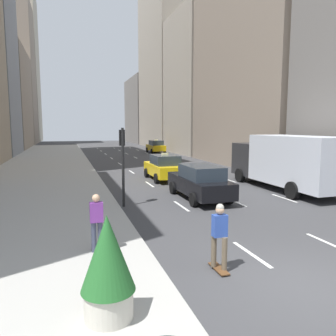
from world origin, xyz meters
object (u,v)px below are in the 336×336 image
sedan_black_near (200,182)px  planter_with_shrub (108,266)px  pedestrian_near_curb (97,220)px  skateboarder (219,234)px  taxi_lead (156,146)px  traffic_light_pole (123,154)px  box_truck (285,161)px  taxi_second (164,167)px

sedan_black_near → planter_with_shrub: bearing=-121.5°
pedestrian_near_curb → skateboarder: bearing=-32.6°
taxi_lead → planter_with_shrub: bearing=-106.4°
skateboarder → traffic_light_pole: size_ratio=0.48×
pedestrian_near_curb → box_truck: bearing=30.9°
sedan_black_near → planter_with_shrub: (-5.74, -9.38, 0.27)m
skateboarder → traffic_light_pole: bearing=98.9°
taxi_lead → traffic_light_pole: bearing=-108.0°
skateboarder → traffic_light_pole: 7.76m
box_truck → traffic_light_pole: traffic_light_pole is taller
box_truck → traffic_light_pole: bearing=-173.8°
taxi_lead → planter_with_shrub: size_ratio=2.26×
sedan_black_near → planter_with_shrub: planter_with_shrub is taller
taxi_lead → planter_with_shrub: planter_with_shrub is taller
box_truck → pedestrian_near_curb: bearing=-149.1°
skateboarder → pedestrian_near_curb: size_ratio=1.06×
taxi_second → skateboarder: (-2.77, -14.16, 0.08)m
sedan_black_near → traffic_light_pole: size_ratio=1.36×
taxi_lead → pedestrian_near_curb: 36.90m
taxi_lead → planter_with_shrub: (-11.34, -38.49, 0.27)m
taxi_lead → skateboarder: (-8.37, -36.98, 0.08)m
taxi_lead → pedestrian_near_curb: size_ratio=2.67×
taxi_second → box_truck: bearing=-44.9°
taxi_lead → traffic_light_pole: traffic_light_pole is taller
taxi_lead → box_truck: box_truck is taller
sedan_black_near → box_truck: bearing=7.2°
planter_with_shrub → pedestrian_near_curb: size_ratio=1.18×
taxi_lead → traffic_light_pole: (-9.55, -29.45, 1.53)m
box_truck → sedan_black_near: bearing=-172.8°
skateboarder → planter_with_shrub: 3.34m
sedan_black_near → box_truck: box_truck is taller
box_truck → taxi_second: bearing=135.1°
pedestrian_near_curb → traffic_light_pole: traffic_light_pole is taller
taxi_second → planter_with_shrub: size_ratio=2.26×
planter_with_shrub → traffic_light_pole: 9.30m
taxi_second → pedestrian_near_curb: (-5.65, -12.32, 0.19)m
skateboarder → taxi_second: bearing=78.9°
sedan_black_near → box_truck: (5.60, 0.70, 0.83)m
sedan_black_near → traffic_light_pole: bearing=-175.1°
box_truck → planter_with_shrub: 15.19m
box_truck → pedestrian_near_curb: (-11.25, -6.73, -0.64)m
taxi_second → sedan_black_near: size_ratio=0.90×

